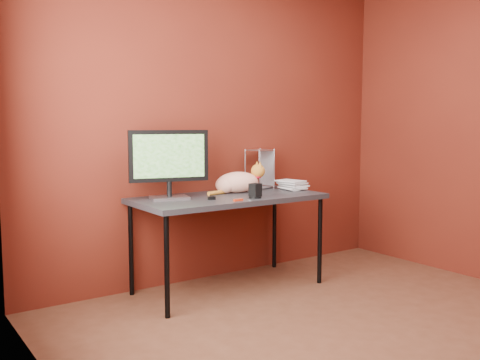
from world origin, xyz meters
TOP-DOWN VIEW (x-y plane):
  - room at (0.00, 0.00)m, footprint 3.52×3.52m
  - desk at (-0.15, 1.37)m, footprint 1.50×0.70m
  - monitor at (-0.62, 1.47)m, footprint 0.59×0.26m
  - cat at (0.02, 1.49)m, footprint 0.54×0.26m
  - skull_mug at (-0.02, 1.19)m, footprint 0.10×0.10m
  - speaker at (-0.05, 1.15)m, footprint 0.10×0.10m
  - book_stack at (0.45, 1.41)m, footprint 0.21×0.25m
  - wire_rack at (0.34, 1.62)m, footprint 0.23×0.20m
  - pocket_knife at (-0.25, 1.10)m, footprint 0.08×0.02m
  - black_gadget at (-0.37, 1.26)m, footprint 0.05×0.03m
  - washer at (-0.15, 1.08)m, footprint 0.04×0.04m

SIDE VIEW (x-z plane):
  - desk at x=-0.15m, z-range 0.32..1.07m
  - washer at x=-0.15m, z-range 0.75..0.75m
  - pocket_knife at x=-0.25m, z-range 0.75..0.77m
  - black_gadget at x=-0.37m, z-range 0.75..0.77m
  - skull_mug at x=-0.02m, z-range 0.75..0.84m
  - speaker at x=-0.05m, z-range 0.75..0.86m
  - cat at x=0.02m, z-range 0.71..0.96m
  - wire_rack at x=0.34m, z-range 0.75..1.09m
  - monitor at x=-0.62m, z-range 0.78..1.30m
  - book_stack at x=0.45m, z-range 0.75..1.66m
  - room at x=0.00m, z-range 0.14..2.75m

